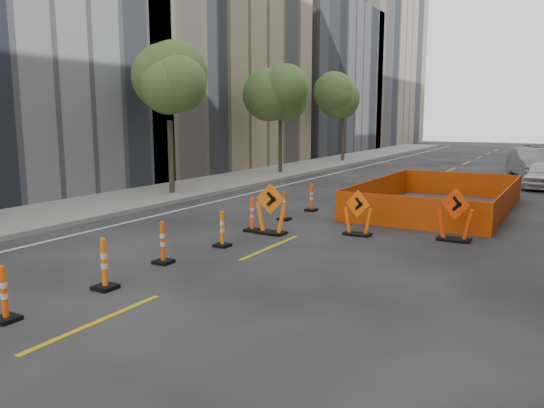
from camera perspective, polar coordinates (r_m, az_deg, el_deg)
The scene contains 21 objects.
ground_plane at distance 11.02m, azimuth -10.56°, elevation -9.02°, with size 140.00×140.00×0.00m, color black.
sidewalk_left at distance 25.68m, azimuth -8.85°, elevation 1.71°, with size 4.00×90.00×0.15m, color gray.
bld_left_d at distance 52.95m, azimuth 2.70°, elevation 13.20°, with size 12.00×16.00×14.00m, color #4C4C51.
bld_left_e at distance 68.19m, azimuth 9.14°, elevation 14.76°, with size 12.00×20.00×20.00m, color gray.
tree_l_b at distance 23.55m, azimuth -11.02°, elevation 11.82°, with size 2.80×2.80×5.95m.
tree_l_c at distance 31.84m, azimuth 0.92°, elevation 11.30°, with size 2.80×2.80×5.95m.
tree_l_d at distance 40.91m, azimuth 7.73°, elevation 10.79°, with size 2.80×2.80×5.95m.
channelizer_1 at distance 10.16m, azimuth -26.86°, elevation -8.57°, with size 0.39×0.39×0.98m, color #D94709, non-canonical shape.
channelizer_2 at distance 11.21m, azimuth -17.61°, elevation -6.12°, with size 0.42×0.42×1.07m, color orange, non-canonical shape.
channelizer_3 at distance 12.80m, azimuth -11.67°, elevation -4.05°, with size 0.41×0.41×1.03m, color #D54B08, non-canonical shape.
channelizer_4 at distance 14.22m, azimuth -5.39°, elevation -2.67°, with size 0.39×0.39×0.98m, color orange, non-canonical shape.
channelizer_5 at distance 16.06m, azimuth -2.16°, elevation -1.13°, with size 0.41×0.41×1.04m, color #FF430A, non-canonical shape.
channelizer_6 at distance 17.81m, azimuth 1.34°, elevation -0.17°, with size 0.39×0.39×0.99m, color #EB3F09, non-canonical shape.
channelizer_7 at distance 19.60m, azimuth 4.26°, elevation 0.72°, with size 0.40×0.40×1.01m, color #DB4F09, non-canonical shape.
chevron_sign_left at distance 15.66m, azimuth -0.12°, elevation -0.52°, with size 1.01×0.60×1.51m, color #FF680A, non-canonical shape.
chevron_sign_center at distance 15.71m, azimuth 9.23°, elevation -0.92°, with size 0.90×0.54×1.34m, color #FE5D0A, non-canonical shape.
chevron_sign_right at distance 15.64m, azimuth 19.10°, elevation -1.05°, with size 1.01×0.61×1.51m, color red, non-canonical shape.
safety_fence at distance 20.86m, azimuth 17.49°, elevation 0.85°, with size 4.83×8.23×1.03m, color #D6420B, non-canonical shape.
parked_car_near at distance 28.96m, azimuth 27.19°, elevation 2.82°, with size 1.57×3.91×1.33m, color silver.
parked_car_mid at distance 34.02m, azimuth 26.08°, elevation 3.99°, with size 1.74×5.00×1.65m, color gray.
parked_car_far at distance 39.71m, azimuth 26.77°, elevation 4.48°, with size 2.12×5.23×1.52m, color black.
Camera 1 is at (6.78, -7.97, 3.44)m, focal length 35.00 mm.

